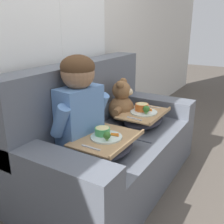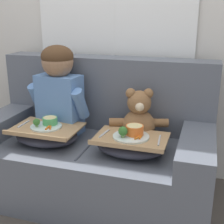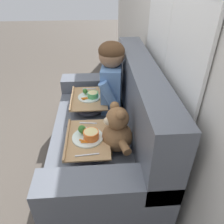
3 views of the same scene
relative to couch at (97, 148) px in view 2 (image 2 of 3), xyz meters
name	(u,v)px [view 2 (image 2 of 3)]	position (x,y,z in m)	size (l,w,h in m)	color
ground_plane	(95,193)	(0.00, -0.08, -0.35)	(14.00, 14.00, 0.00)	#4C443D
wall_back_with_window	(115,14)	(0.00, 0.47, 0.96)	(8.00, 0.08, 2.60)	beige
couch	(97,148)	(0.00, 0.00, 0.00)	(1.67, 0.89, 1.00)	#565B66
throw_pillow_behind_child	(69,107)	(-0.31, 0.19, 0.24)	(0.32, 0.16, 0.34)	slate
throw_pillow_behind_teddy	(143,114)	(0.31, 0.19, 0.24)	(0.30, 0.15, 0.32)	slate
child_figure	(59,86)	(-0.31, 0.02, 0.45)	(0.49, 0.26, 0.67)	#5B84BC
teddy_bear	(139,119)	(0.31, 0.02, 0.25)	(0.42, 0.30, 0.39)	brown
lap_tray_child	(47,134)	(-0.31, -0.20, 0.15)	(0.47, 0.36, 0.19)	#2D2D38
lap_tray_teddy	(131,144)	(0.31, -0.20, 0.15)	(0.47, 0.33, 0.20)	#2D2D38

